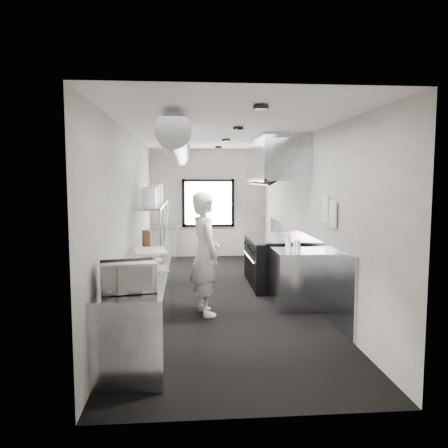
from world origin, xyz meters
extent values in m
cube|color=black|center=(0.00, 0.00, 0.00)|extent=(3.00, 8.00, 0.01)
cube|color=white|center=(0.00, 0.00, 2.80)|extent=(3.00, 8.00, 0.01)
cube|color=silver|center=(0.00, 4.00, 1.40)|extent=(3.00, 0.02, 2.80)
cube|color=silver|center=(0.00, -4.00, 1.40)|extent=(3.00, 0.02, 2.80)
cube|color=silver|center=(-1.50, 0.00, 1.40)|extent=(0.02, 8.00, 2.80)
cube|color=silver|center=(1.50, 0.00, 1.40)|extent=(0.02, 8.00, 2.80)
cube|color=#91969E|center=(1.48, 0.30, 0.55)|extent=(0.03, 5.50, 1.10)
cylinder|color=gray|center=(-0.70, 0.40, 2.55)|extent=(0.40, 6.40, 0.40)
cube|color=white|center=(0.00, 3.96, 1.40)|extent=(1.20, 0.03, 1.10)
cube|color=black|center=(0.00, 3.98, 1.98)|extent=(1.36, 0.03, 0.08)
cube|color=black|center=(0.00, 3.98, 0.82)|extent=(1.36, 0.03, 0.08)
cube|color=black|center=(-0.64, 3.98, 1.40)|extent=(0.08, 0.03, 1.25)
cube|color=black|center=(0.64, 3.98, 1.40)|extent=(0.08, 0.03, 1.25)
cube|color=#91969E|center=(1.10, 0.70, 2.40)|extent=(0.80, 2.20, 0.80)
cube|color=#91969E|center=(0.72, 0.70, 2.01)|extent=(0.05, 2.20, 0.05)
cube|color=black|center=(1.02, 0.70, 2.06)|extent=(0.50, 2.10, 0.28)
cube|color=#91969E|center=(-1.15, -0.50, 0.45)|extent=(0.70, 6.00, 0.90)
cube|color=#91969E|center=(-1.20, 1.00, 1.55)|extent=(0.45, 3.00, 0.04)
cylinder|color=#91969E|center=(-1.00, -0.40, 1.22)|extent=(0.04, 0.04, 0.66)
cylinder|color=#91969E|center=(-1.00, 1.00, 1.22)|extent=(0.04, 0.04, 0.66)
cylinder|color=#91969E|center=(-1.00, 2.40, 1.22)|extent=(0.04, 0.04, 0.66)
cube|color=black|center=(1.05, 0.70, 0.45)|extent=(0.85, 1.60, 0.90)
cube|color=#91969E|center=(1.05, 0.70, 0.92)|extent=(0.85, 1.60, 0.04)
cube|color=#91969E|center=(0.64, 0.70, 0.45)|extent=(0.03, 1.55, 0.80)
cylinder|color=#91969E|center=(0.61, 0.70, 0.55)|extent=(0.03, 1.30, 0.03)
cube|color=#91969E|center=(1.15, -0.70, 0.45)|extent=(0.65, 0.80, 0.90)
cube|color=#91969E|center=(-1.15, 3.20, 0.45)|extent=(0.70, 1.20, 0.90)
cube|color=white|center=(1.47, -1.20, 1.60)|extent=(0.02, 0.28, 0.38)
cube|color=white|center=(1.47, -1.55, 1.55)|extent=(0.02, 0.28, 0.38)
imported|color=silver|center=(-0.29, -1.00, 0.92)|extent=(0.61, 0.77, 1.85)
imported|color=silver|center=(-1.17, -3.07, 1.05)|extent=(0.58, 0.48, 0.30)
cylinder|color=#AFBAAC|center=(-1.31, -2.77, 0.95)|extent=(0.17, 0.17, 0.10)
cylinder|color=#AFBAAC|center=(-1.31, -2.23, 0.95)|extent=(0.16, 0.16, 0.10)
cube|color=beige|center=(-0.98, -1.98, 0.91)|extent=(0.41, 0.47, 0.01)
cylinder|color=white|center=(-1.01, -1.32, 0.91)|extent=(0.19, 0.19, 0.01)
sphere|color=#D9B072|center=(-1.01, -1.32, 0.96)|extent=(0.09, 0.09, 0.09)
cube|color=white|center=(-1.14, -0.57, 0.91)|extent=(0.58, 0.71, 0.02)
cube|color=brown|center=(-1.28, 0.27, 1.02)|extent=(0.16, 0.23, 0.23)
cylinder|color=white|center=(-1.22, 0.23, 1.72)|extent=(0.31, 0.31, 0.30)
cylinder|color=white|center=(-1.21, 0.56, 1.73)|extent=(0.31, 0.31, 0.32)
cylinder|color=white|center=(-1.20, 1.13, 1.74)|extent=(0.32, 0.32, 0.34)
cylinder|color=white|center=(-1.17, 1.68, 1.75)|extent=(0.24, 0.24, 0.36)
cylinder|color=white|center=(1.14, -0.96, 1.00)|extent=(0.07, 0.07, 0.19)
cylinder|color=white|center=(1.12, -0.81, 0.98)|extent=(0.07, 0.07, 0.17)
cylinder|color=white|center=(1.06, -0.68, 0.98)|extent=(0.07, 0.07, 0.16)
cylinder|color=white|center=(1.07, -0.54, 0.99)|extent=(0.07, 0.07, 0.19)
cylinder|color=white|center=(1.13, -0.38, 0.99)|extent=(0.06, 0.06, 0.17)
camera|label=1|loc=(-0.57, -7.60, 2.05)|focal=35.81mm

